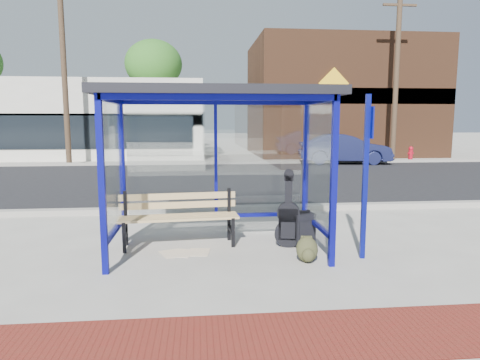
{
  "coord_description": "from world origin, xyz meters",
  "views": [
    {
      "loc": [
        -0.29,
        -6.21,
        1.97
      ],
      "look_at": [
        0.34,
        0.2,
        1.07
      ],
      "focal_mm": 32.0,
      "sensor_mm": 36.0,
      "label": 1
    }
  ],
  "objects": [
    {
      "name": "ground",
      "position": [
        0.0,
        0.0,
        0.0
      ],
      "size": [
        120.0,
        120.0,
        0.0
      ],
      "primitive_type": "plane",
      "color": "#B2ADA0",
      "rests_on": "ground"
    },
    {
      "name": "brick_paver_strip",
      "position": [
        0.0,
        -2.6,
        0.01
      ],
      "size": [
        60.0,
        1.0,
        0.01
      ],
      "primitive_type": "cube",
      "color": "maroon",
      "rests_on": "ground"
    },
    {
      "name": "curb_near",
      "position": [
        0.0,
        2.9,
        0.06
      ],
      "size": [
        60.0,
        0.25,
        0.12
      ],
      "primitive_type": "cube",
      "color": "gray",
      "rests_on": "ground"
    },
    {
      "name": "street_asphalt",
      "position": [
        0.0,
        8.0,
        0.0
      ],
      "size": [
        60.0,
        10.0,
        0.0
      ],
      "primitive_type": "cube",
      "color": "black",
      "rests_on": "ground"
    },
    {
      "name": "curb_far",
      "position": [
        0.0,
        13.1,
        0.06
      ],
      "size": [
        60.0,
        0.25,
        0.12
      ],
      "primitive_type": "cube",
      "color": "gray",
      "rests_on": "ground"
    },
    {
      "name": "far_sidewalk",
      "position": [
        0.0,
        15.0,
        0.0
      ],
      "size": [
        60.0,
        4.0,
        0.01
      ],
      "primitive_type": "cube",
      "color": "#B2ADA0",
      "rests_on": "ground"
    },
    {
      "name": "bus_shelter",
      "position": [
        0.0,
        0.07,
        2.07
      ],
      "size": [
        3.3,
        1.8,
        2.42
      ],
      "color": "#0C0E8B",
      "rests_on": "ground"
    },
    {
      "name": "storefront_white",
      "position": [
        -9.0,
        17.99,
        2.0
      ],
      "size": [
        18.0,
        6.04,
        4.0
      ],
      "color": "silver",
      "rests_on": "ground"
    },
    {
      "name": "storefront_brown",
      "position": [
        8.0,
        18.49,
        3.2
      ],
      "size": [
        10.0,
        7.08,
        6.4
      ],
      "color": "#59331E",
      "rests_on": "ground"
    },
    {
      "name": "tree_mid",
      "position": [
        -3.0,
        22.0,
        5.45
      ],
      "size": [
        3.6,
        3.6,
        7.03
      ],
      "color": "#4C3826",
      "rests_on": "ground"
    },
    {
      "name": "tree_right",
      "position": [
        12.5,
        22.0,
        5.45
      ],
      "size": [
        3.6,
        3.6,
        7.03
      ],
      "color": "#4C3826",
      "rests_on": "ground"
    },
    {
      "name": "utility_pole_west",
      "position": [
        -6.0,
        13.4,
        4.11
      ],
      "size": [
        1.6,
        0.24,
        8.0
      ],
      "color": "#4C3826",
      "rests_on": "ground"
    },
    {
      "name": "utility_pole_east",
      "position": [
        9.0,
        13.4,
        4.11
      ],
      "size": [
        1.6,
        0.24,
        8.0
      ],
      "color": "#4C3826",
      "rests_on": "ground"
    },
    {
      "name": "bench",
      "position": [
        -0.61,
        0.46,
        0.5
      ],
      "size": [
        1.89,
        0.6,
        0.88
      ],
      "rotation": [
        0.0,
        0.0,
        0.08
      ],
      "color": "black",
      "rests_on": "ground"
    },
    {
      "name": "guitar_bag",
      "position": [
        1.1,
        0.2,
        0.42
      ],
      "size": [
        0.44,
        0.21,
        1.15
      ],
      "rotation": [
        0.0,
        0.0,
        -0.23
      ],
      "color": "black",
      "rests_on": "ground"
    },
    {
      "name": "suitcase",
      "position": [
        1.35,
        0.21,
        0.27
      ],
      "size": [
        0.37,
        0.29,
        0.57
      ],
      "rotation": [
        0.0,
        0.0,
        0.28
      ],
      "color": "black",
      "rests_on": "ground"
    },
    {
      "name": "backpack",
      "position": [
        1.21,
        -0.56,
        0.17
      ],
      "size": [
        0.33,
        0.3,
        0.37
      ],
      "rotation": [
        0.0,
        0.0,
        -0.1
      ],
      "color": "#31321B",
      "rests_on": "ground"
    },
    {
      "name": "sign_post",
      "position": [
        2.06,
        -0.45,
        1.31
      ],
      "size": [
        0.11,
        0.29,
        2.33
      ],
      "rotation": [
        0.0,
        0.0,
        -0.14
      ],
      "color": "navy",
      "rests_on": "ground"
    },
    {
      "name": "newspaper_a",
      "position": [
        -0.54,
        0.01,
        0.0
      ],
      "size": [
        0.42,
        0.47,
        0.01
      ],
      "primitive_type": "cube",
      "rotation": [
        0.0,
        0.0,
        1.25
      ],
      "color": "white",
      "rests_on": "ground"
    },
    {
      "name": "newspaper_b",
      "position": [
        -0.69,
        0.01,
        0.0
      ],
      "size": [
        0.44,
        0.48,
        0.01
      ],
      "primitive_type": "cube",
      "rotation": [
        0.0,
        0.0,
        -1.18
      ],
      "color": "white",
      "rests_on": "ground"
    },
    {
      "name": "newspaper_c",
      "position": [
        -0.29,
        0.04,
        0.0
      ],
      "size": [
        0.35,
        0.42,
        0.01
      ],
      "primitive_type": "cube",
      "rotation": [
        0.0,
        0.0,
        1.44
      ],
      "color": "white",
      "rests_on": "ground"
    },
    {
      "name": "parked_car",
      "position": [
        6.39,
        12.74,
        0.67
      ],
      "size": [
        4.24,
        1.91,
        1.35
      ],
      "primitive_type": "imported",
      "rotation": [
        0.0,
        0.0,
        1.45
      ],
      "color": "#1A1E49",
      "rests_on": "ground"
    },
    {
      "name": "fire_hydrant",
      "position": [
        9.92,
        13.41,
        0.4
      ],
      "size": [
        0.33,
        0.22,
        0.74
      ],
      "rotation": [
        0.0,
        0.0,
        0.36
      ],
      "color": "red",
      "rests_on": "ground"
    }
  ]
}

